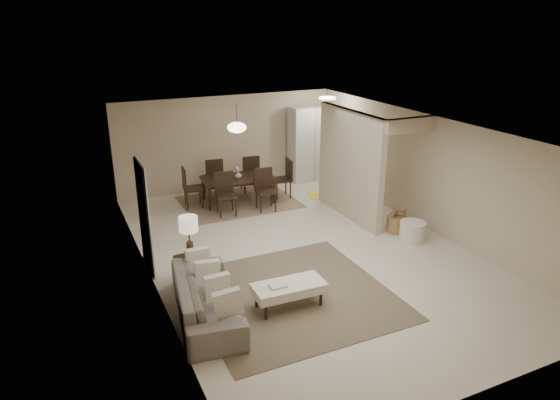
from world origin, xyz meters
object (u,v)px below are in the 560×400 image
wicker_basket (396,224)px  ottoman_bench (289,288)px  sofa (206,298)px  pantry_cabinet (310,144)px  round_pouf (412,232)px  dining_table (239,190)px  side_table (192,271)px

wicker_basket → ottoman_bench: bearing=-153.5°
sofa → ottoman_bench: 1.31m
ottoman_bench → wicker_basket: bearing=28.5°
pantry_cabinet → wicker_basket: pantry_cabinet is taller
pantry_cabinet → sofa: size_ratio=0.94×
sofa → round_pouf: 4.80m
sofa → dining_table: 5.13m
pantry_cabinet → side_table: (-4.75, -4.52, -0.79)m
pantry_cabinet → dining_table: size_ratio=1.16×
round_pouf → ottoman_bench: bearing=-160.9°
pantry_cabinet → dining_table: pantry_cabinet is taller
ottoman_bench → dining_table: bearing=80.8°
ottoman_bench → round_pouf: size_ratio=2.19×
ottoman_bench → round_pouf: bearing=21.1°
sofa → pantry_cabinet: bearing=-32.2°
dining_table → sofa: bearing=-109.6°
pantry_cabinet → round_pouf: 4.75m
round_pouf → pantry_cabinet: bearing=89.0°
side_table → dining_table: dining_table is taller
ottoman_bench → side_table: (-1.23, 1.35, -0.07)m
wicker_basket → dining_table: size_ratio=0.23×
round_pouf → wicker_basket: size_ratio=1.30×
ottoman_bench → sofa: bearing=168.8°
dining_table → ottoman_bench: bearing=-94.8°
sofa → round_pouf: sofa is taller
pantry_cabinet → ottoman_bench: size_ratio=1.78×
ottoman_bench → round_pouf: round_pouf is taller
round_pouf → dining_table: bearing=123.5°
round_pouf → dining_table: dining_table is taller
pantry_cabinet → ottoman_bench: pantry_cabinet is taller
sofa → ottoman_bench: (1.28, -0.30, 0.01)m
side_table → dining_table: size_ratio=0.29×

